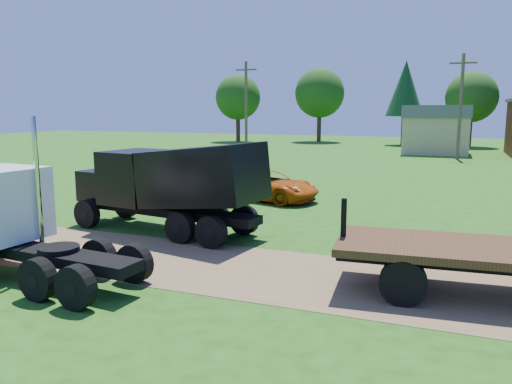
% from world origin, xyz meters
% --- Properties ---
extents(ground, '(140.00, 140.00, 0.00)m').
position_xyz_m(ground, '(0.00, 0.00, 0.00)').
color(ground, '#254F11').
rests_on(ground, ground).
extents(dirt_track, '(120.00, 4.20, 0.01)m').
position_xyz_m(dirt_track, '(0.00, 0.00, 0.01)').
color(dirt_track, brown).
rests_on(dirt_track, ground).
extents(black_dump_truck, '(7.69, 3.33, 3.27)m').
position_xyz_m(black_dump_truck, '(-3.61, 2.95, 1.80)').
color(black_dump_truck, black).
rests_on(black_dump_truck, ground).
extents(orange_pickup, '(5.47, 3.52, 1.40)m').
position_xyz_m(orange_pickup, '(-2.65, 10.21, 0.70)').
color(orange_pickup, '#C45309').
rests_on(orange_pickup, ground).
extents(spectator_b, '(0.82, 0.68, 1.53)m').
position_xyz_m(spectator_b, '(-6.19, 8.95, 0.77)').
color(spectator_b, '#999999').
rests_on(spectator_b, ground).
extents(tan_shed, '(6.20, 5.40, 4.70)m').
position_xyz_m(tan_shed, '(4.00, 40.00, 2.42)').
color(tan_shed, tan).
rests_on(tan_shed, ground).
extents(utility_poles, '(42.20, 0.28, 9.00)m').
position_xyz_m(utility_poles, '(6.00, 35.00, 4.71)').
color(utility_poles, '#453B27').
rests_on(utility_poles, ground).
extents(tree_row, '(54.46, 13.93, 11.25)m').
position_xyz_m(tree_row, '(4.90, 50.68, 6.56)').
color(tree_row, '#342615').
rests_on(tree_row, ground).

